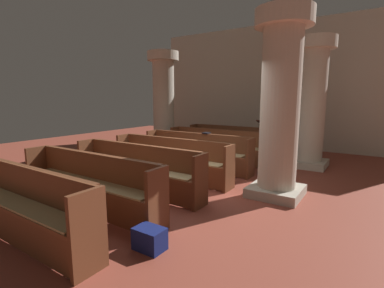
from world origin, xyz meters
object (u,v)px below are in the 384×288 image
Objects in this scene: lectern at (264,138)px; kneeler_box_blue at (271,168)px; pew_row_1 at (217,144)px; kneeler_box_navy at (150,239)px; pillar_aisle_side at (311,101)px; pillar_far_side at (164,100)px; pew_row_2 at (196,150)px; pew_row_5 at (89,181)px; pew_row_4 at (136,167)px; hymn_book at (206,133)px; pillar_aisle_rear at (280,103)px; pew_row_0 at (233,140)px; pew_row_3 at (171,158)px; pew_row_6 at (18,201)px.

lectern is 3.09m from kneeler_box_blue.
pew_row_1 reaches higher than kneeler_box_blue.
kneeler_box_navy is at bearing -81.29° from lectern.
pillar_aisle_side is 4.71m from pillar_far_side.
pew_row_2 is 3.30m from pew_row_5.
pew_row_5 is 5.51m from pillar_far_side.
pew_row_4 is at bearing -120.04° from pillar_aisle_side.
kneeler_box_navy is (1.49, -3.88, -0.80)m from hymn_book.
pillar_aisle_rear is 3.30m from kneeler_box_navy.
pew_row_2 is 3.58m from lectern.
pillar_aisle_side is at bearing 65.48° from pew_row_5.
pew_row_2 is 2.20m from pew_row_4.
lectern is at bearing 85.26° from pew_row_5.
hymn_book is (2.51, -1.35, -0.81)m from pillar_far_side.
lectern reaches higher than kneeler_box_blue.
pew_row_4 is at bearing -58.15° from pillar_far_side.
pew_row_5 is 1.75m from kneeler_box_navy.
pillar_aisle_side is 2.90m from hymn_book.
pew_row_1 is at bearing 167.01° from kneeler_box_blue.
hymn_book reaches higher than pew_row_5.
pew_row_0 is 2.06m from hymn_book.
pillar_aisle_rear reaches higher than pew_row_3.
pillar_far_side is at bearing 146.44° from pew_row_2.
pillar_far_side is (-2.32, 5.94, 1.26)m from pew_row_6.
pew_row_5 is 3.52m from hymn_book.
pillar_aisle_side is (2.37, 0.80, 1.26)m from pew_row_1.
pew_row_3 is 1.10m from pew_row_4.
pillar_aisle_rear is (2.37, 3.50, 1.26)m from pew_row_6.
pew_row_5 is 1.10m from pew_row_6.
pew_row_3 is 8.07× the size of kneeler_box_navy.
pillar_far_side is 1.00× the size of pillar_aisle_rear.
pew_row_2 is at bearing 90.00° from pew_row_6.
pew_row_0 is at bearing 90.00° from pew_row_6.
pew_row_4 is 1.00× the size of pew_row_6.
pew_row_2 reaches higher than kneeler_box_blue.
pillar_far_side and pillar_aisle_rear have the same top height.
pew_row_1 is (0.00, -1.10, 0.00)m from pew_row_0.
pew_row_3 is 2.81× the size of lectern.
pew_row_2 is 1.10m from pew_row_3.
pillar_aisle_rear is (2.37, -1.99, 1.26)m from pew_row_1.
pillar_aisle_rear reaches higher than hymn_book.
pew_row_5 is (0.00, -2.20, 0.00)m from pew_row_3.
pillar_aisle_rear is at bearing -52.51° from pew_row_0.
kneeler_box_blue is (1.75, 2.89, -0.37)m from pew_row_4.
pillar_far_side is at bearing 168.28° from kneeler_box_blue.
pew_row_0 is at bearing 90.00° from pew_row_5.
pillar_aisle_side and pillar_far_side have the same top height.
pew_row_4 is 4.58m from pillar_far_side.
pew_row_1 is 5.50m from pew_row_6.
pew_row_1 is at bearing 90.00° from pew_row_6.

